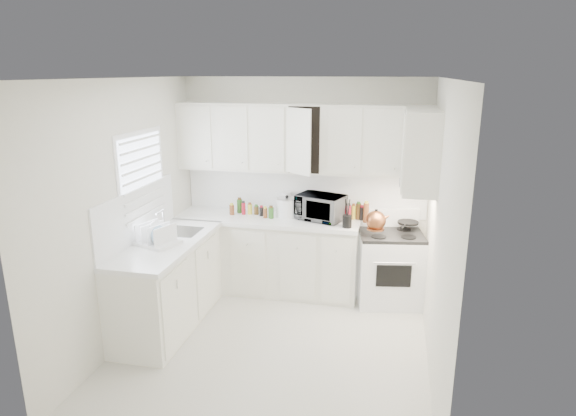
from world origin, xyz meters
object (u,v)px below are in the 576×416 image
(tea_kettle, at_px, (376,219))
(microwave, at_px, (321,205))
(rice_cooker, at_px, (287,206))
(utensil_crock, at_px, (347,213))
(stove, at_px, (390,259))
(dish_rack, at_px, (155,232))

(tea_kettle, height_order, microwave, microwave)
(rice_cooker, xyz_separation_m, utensil_crock, (0.76, -0.28, 0.04))
(stove, bearing_deg, utensil_crock, -171.45)
(rice_cooker, relative_size, utensil_crock, 0.77)
(rice_cooker, bearing_deg, tea_kettle, -28.45)
(tea_kettle, height_order, rice_cooker, rice_cooker)
(tea_kettle, distance_m, utensil_crock, 0.32)
(dish_rack, bearing_deg, utensil_crock, 47.01)
(dish_rack, bearing_deg, rice_cooker, 68.25)
(microwave, relative_size, rice_cooker, 2.05)
(stove, distance_m, tea_kettle, 0.57)
(tea_kettle, distance_m, dish_rack, 2.39)
(utensil_crock, bearing_deg, rice_cooker, 159.51)
(stove, relative_size, rice_cooker, 4.18)
(microwave, bearing_deg, stove, 12.97)
(tea_kettle, distance_m, rice_cooker, 1.12)
(tea_kettle, bearing_deg, dish_rack, -158.64)
(stove, xyz_separation_m, dish_rack, (-2.36, -1.13, 0.52))
(stove, bearing_deg, dish_rack, -163.92)
(utensil_crock, xyz_separation_m, dish_rack, (-1.86, -0.97, -0.05))
(stove, height_order, rice_cooker, rice_cooker)
(rice_cooker, height_order, dish_rack, rice_cooker)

